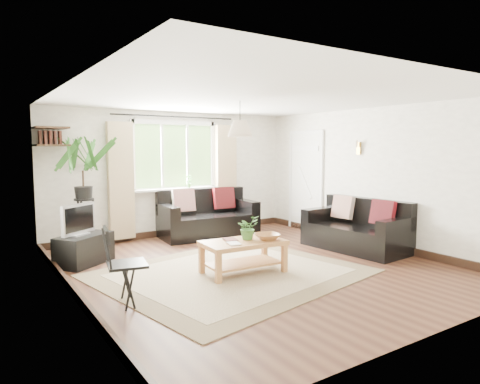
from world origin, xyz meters
TOP-DOWN VIEW (x-y plane):
  - floor at (0.00, 0.00)m, footprint 5.50×5.50m
  - ceiling at (0.00, 0.00)m, footprint 5.50×5.50m
  - wall_back at (0.00, 2.75)m, footprint 5.00×0.02m
  - wall_front at (0.00, -2.75)m, footprint 5.00×0.02m
  - wall_left at (-2.50, 0.00)m, footprint 0.02×5.50m
  - wall_right at (2.50, 0.00)m, footprint 0.02×5.50m
  - rug at (-0.47, -0.10)m, footprint 3.75×3.38m
  - window at (0.00, 2.71)m, footprint 2.50×0.16m
  - door at (2.47, 1.70)m, footprint 0.06×0.96m
  - corner_shelf at (-2.25, 2.50)m, footprint 0.50×0.50m
  - pendant_lamp at (0.00, 0.40)m, footprint 0.36×0.36m
  - wall_sconce at (2.43, 0.30)m, footprint 0.12×0.12m
  - sofa_back at (0.46, 2.23)m, footprint 1.90×1.07m
  - sofa_right at (2.01, -0.07)m, footprint 1.78×0.99m
  - coffee_table at (-0.33, -0.19)m, footprint 1.15×0.68m
  - table_plant at (-0.23, -0.14)m, footprint 0.34×0.30m
  - bowl at (-0.02, -0.31)m, footprint 0.40×0.40m
  - book_a at (-0.62, -0.27)m, footprint 0.19×0.23m
  - book_b at (-0.55, -0.05)m, footprint 0.21×0.25m
  - tv_stand at (-2.03, 1.49)m, footprint 0.93×0.85m
  - tv at (-2.10, 1.49)m, footprint 0.63×0.53m
  - palm_stand at (-1.82, 2.32)m, footprint 0.82×0.82m
  - folding_chair at (-2.03, -0.46)m, footprint 0.53×0.53m
  - sill_plant at (0.25, 2.63)m, footprint 0.14×0.10m

SIDE VIEW (x-z plane):
  - floor at x=0.00m, z-range 0.00..0.00m
  - rug at x=-0.47m, z-range 0.00..0.02m
  - tv_stand at x=-2.03m, z-range 0.00..0.44m
  - coffee_table at x=-0.33m, z-range 0.00..0.45m
  - sofa_right at x=2.01m, z-range 0.00..0.81m
  - sofa_back at x=0.46m, z-range 0.00..0.86m
  - folding_chair at x=-2.03m, z-range 0.00..0.87m
  - book_a at x=-0.62m, z-range 0.45..0.47m
  - book_b at x=-0.55m, z-range 0.45..0.48m
  - bowl at x=-0.02m, z-range 0.45..0.54m
  - table_plant at x=-0.23m, z-range 0.45..0.79m
  - tv at x=-2.10m, z-range 0.44..0.92m
  - palm_stand at x=-1.82m, z-range 0.00..1.90m
  - door at x=2.47m, z-range -0.03..2.03m
  - sill_plant at x=0.25m, z-range 0.93..1.20m
  - wall_back at x=0.00m, z-range 0.00..2.40m
  - wall_front at x=0.00m, z-range 0.00..2.40m
  - wall_left at x=-2.50m, z-range 0.00..2.40m
  - wall_right at x=2.50m, z-range 0.00..2.40m
  - window at x=0.00m, z-range 0.47..2.63m
  - wall_sconce at x=2.43m, z-range 1.60..1.88m
  - corner_shelf at x=-2.25m, z-range 1.72..2.06m
  - pendant_lamp at x=0.00m, z-range 1.78..2.32m
  - ceiling at x=0.00m, z-range 2.40..2.40m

